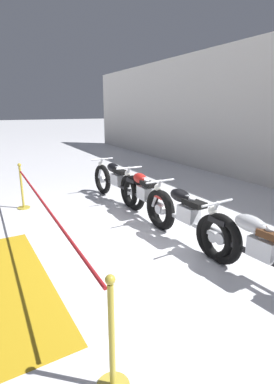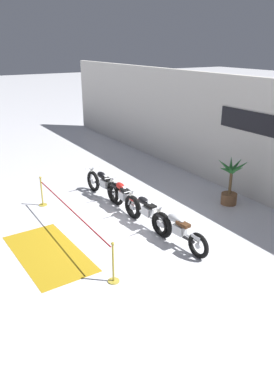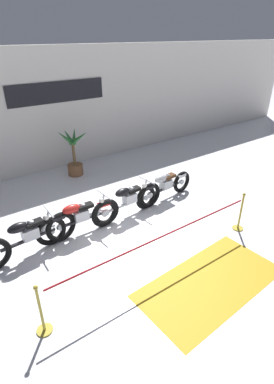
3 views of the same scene
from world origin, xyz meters
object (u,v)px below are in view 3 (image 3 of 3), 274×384
stanchion_far_left (117,267)px  motorcycle_black_2 (128,201)px  motorcycle_silver_3 (164,186)px  potted_palm_left_of_row (74,155)px  floor_banner (210,282)px  motorcycle_red_1 (79,218)px  motorcycle_black_0 (28,237)px  stanchion_mid_left (240,217)px

stanchion_far_left → motorcycle_black_2: bearing=51.6°
motorcycle_silver_3 → potted_palm_left_of_row: size_ratio=1.36×
potted_palm_left_of_row → floor_banner: (-0.07, -6.49, -0.75)m
motorcycle_red_1 → stanchion_far_left: stanchion_far_left is taller
motorcycle_silver_3 → potted_palm_left_of_row: potted_palm_left_of_row is taller
motorcycle_black_0 → floor_banner: motorcycle_black_0 is taller
motorcycle_black_2 → potted_palm_left_of_row: potted_palm_left_of_row is taller
floor_banner → motorcycle_silver_3: bearing=62.7°
motorcycle_red_1 → stanchion_mid_left: bearing=-32.4°
motorcycle_silver_3 → motorcycle_black_2: bearing=-175.2°
motorcycle_black_2 → floor_banner: bearing=-91.0°
motorcycle_red_1 → floor_banner: bearing=-65.4°
motorcycle_silver_3 → floor_banner: size_ratio=0.72×
motorcycle_black_0 → motorcycle_red_1: 1.28m
motorcycle_red_1 → motorcycle_silver_3: motorcycle_red_1 is taller
stanchion_far_left → motorcycle_silver_3: bearing=36.3°
motorcycle_black_0 → stanchion_far_left: size_ratio=0.46×
motorcycle_silver_3 → floor_banner: motorcycle_silver_3 is taller
motorcycle_silver_3 → stanchion_far_left: stanchion_far_left is taller
motorcycle_black_0 → motorcycle_silver_3: (4.15, 0.17, -0.03)m
motorcycle_black_2 → potted_palm_left_of_row: (0.02, 3.40, 0.28)m
motorcycle_black_2 → motorcycle_red_1: bearing=180.0°
motorcycle_red_1 → stanchion_mid_left: size_ratio=2.14×
motorcycle_black_0 → motorcycle_silver_3: motorcycle_black_0 is taller
potted_palm_left_of_row → floor_banner: potted_palm_left_of_row is taller
motorcycle_silver_3 → floor_banner: 3.55m
stanchion_mid_left → potted_palm_left_of_row: bearing=109.4°
motorcycle_red_1 → motorcycle_black_0: bearing=-177.7°
stanchion_mid_left → floor_banner: (-2.04, -0.90, -0.35)m
motorcycle_black_0 → motorcycle_red_1: bearing=2.3°
stanchion_mid_left → floor_banner: size_ratio=0.34×
potted_palm_left_of_row → stanchion_far_left: size_ratio=0.32×
motorcycle_black_0 → floor_banner: 4.09m
stanchion_far_left → floor_banner: size_ratio=1.68×
stanchion_far_left → stanchion_mid_left: 3.73m
motorcycle_red_1 → motorcycle_black_2: motorcycle_black_2 is taller
motorcycle_black_0 → floor_banner: size_ratio=0.77×
potted_palm_left_of_row → stanchion_mid_left: size_ratio=1.57×
potted_palm_left_of_row → stanchion_far_left: (-1.75, -5.60, -0.10)m
motorcycle_red_1 → motorcycle_black_2: (1.46, -0.00, 0.00)m
motorcycle_black_0 → stanchion_mid_left: bearing=-24.4°
motorcycle_red_1 → motorcycle_silver_3: bearing=2.4°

